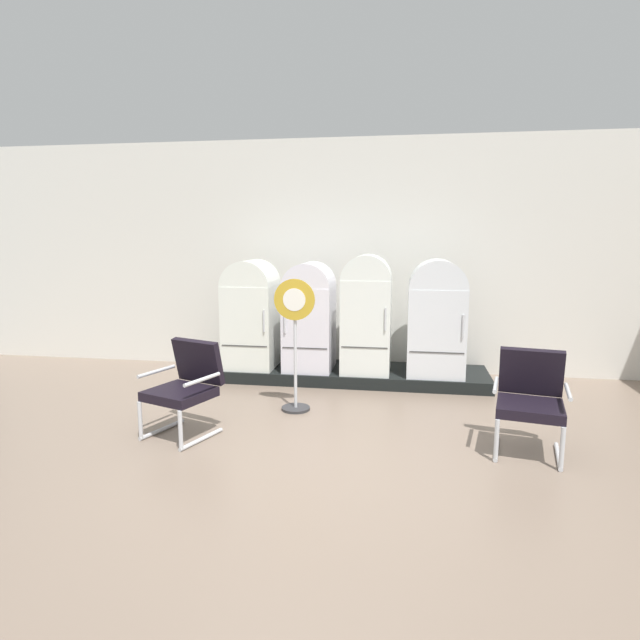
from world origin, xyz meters
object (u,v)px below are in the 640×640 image
Objects in this scene: refrigerator_0 at (251,311)px; refrigerator_3 at (436,315)px; refrigerator_2 at (366,311)px; sign_stand at (295,347)px; refrigerator_1 at (309,313)px; armchair_right at (530,397)px; armchair_left at (186,384)px.

refrigerator_3 reaches higher than refrigerator_0.
refrigerator_2 reaches higher than sign_stand.
refrigerator_1 is 0.93× the size of refrigerator_2.
sign_stand is at bearing 162.03° from armchair_right.
sign_stand is (0.87, -1.26, -0.20)m from refrigerator_0.
refrigerator_2 reaches higher than refrigerator_1.
armchair_right is at bearing -17.97° from sign_stand.
refrigerator_0 is 1.58× the size of armchair_left.
armchair_right is (3.23, 0.10, 0.00)m from armchair_left.
refrigerator_1 is 0.77m from refrigerator_2.
refrigerator_1 is at bearing 68.06° from armchair_left.
refrigerator_3 is at bearing -1.21° from refrigerator_1.
refrigerator_0 reaches higher than refrigerator_1.
armchair_left is (-1.61, -2.05, -0.46)m from refrigerator_2.
sign_stand is (-1.59, -1.22, -0.21)m from refrigerator_3.
armchair_left is (-0.05, -2.10, -0.41)m from refrigerator_0.
refrigerator_2 is at bearing -4.03° from refrigerator_1.
refrigerator_3 reaches higher than refrigerator_1.
refrigerator_1 reaches higher than armchair_right.
refrigerator_1 is at bearing -0.21° from refrigerator_0.
sign_stand is (0.07, -1.25, -0.19)m from refrigerator_1.
sign_stand is (0.91, 0.85, 0.21)m from armchair_left.
refrigerator_0 is 1.58× the size of armchair_right.
refrigerator_0 is at bearing 177.93° from refrigerator_2.
armchair_left is at bearing -140.41° from refrigerator_3.
refrigerator_3 is at bearing 37.57° from sign_stand.
refrigerator_2 reaches higher than refrigerator_3.
refrigerator_2 reaches higher than refrigerator_0.
refrigerator_3 is 1.61× the size of armchair_right.
refrigerator_2 is 1.41m from sign_stand.
refrigerator_1 is at bearing 139.90° from armchair_right.
refrigerator_3 is 1.61× the size of armchair_left.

